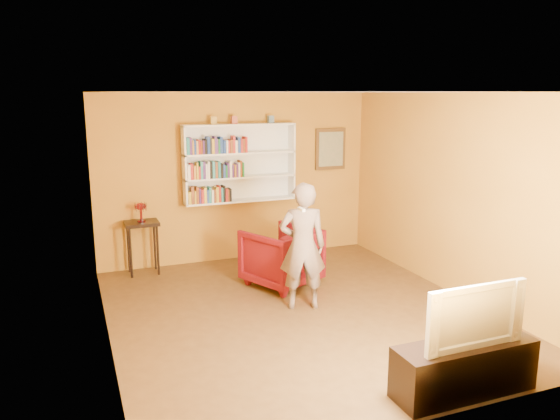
% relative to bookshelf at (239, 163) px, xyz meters
% --- Properties ---
extents(room_shell, '(5.30, 5.80, 2.88)m').
position_rel_bookshelf_xyz_m(room_shell, '(0.00, -2.41, -0.58)').
color(room_shell, '#493117').
rests_on(room_shell, ground).
extents(bookshelf, '(1.80, 0.29, 1.23)m').
position_rel_bookshelf_xyz_m(bookshelf, '(0.00, 0.00, 0.00)').
color(bookshelf, white).
rests_on(bookshelf, room_shell).
extents(books_row_lower, '(0.68, 0.19, 0.27)m').
position_rel_bookshelf_xyz_m(books_row_lower, '(-0.52, -0.11, -0.47)').
color(books_row_lower, gold).
rests_on(books_row_lower, bookshelf).
extents(books_row_middle, '(0.89, 0.19, 0.27)m').
position_rel_bookshelf_xyz_m(books_row_middle, '(-0.42, -0.11, -0.08)').
color(books_row_middle, white).
rests_on(books_row_middle, bookshelf).
extents(books_row_upper, '(0.95, 0.19, 0.27)m').
position_rel_bookshelf_xyz_m(books_row_upper, '(-0.38, -0.10, 0.29)').
color(books_row_upper, teal).
rests_on(books_row_upper, bookshelf).
extents(ornament_left, '(0.09, 0.09, 0.12)m').
position_rel_bookshelf_xyz_m(ornament_left, '(-0.41, -0.06, 0.68)').
color(ornament_left, '#AF8A32').
rests_on(ornament_left, bookshelf).
extents(ornament_centre, '(0.09, 0.09, 0.12)m').
position_rel_bookshelf_xyz_m(ornament_centre, '(-0.08, -0.06, 0.68)').
color(ornament_centre, '#AE4D3A').
rests_on(ornament_centre, bookshelf).
extents(ornament_right, '(0.09, 0.09, 0.12)m').
position_rel_bookshelf_xyz_m(ornament_right, '(0.53, -0.06, 0.68)').
color(ornament_right, slate).
rests_on(ornament_right, bookshelf).
extents(framed_painting, '(0.55, 0.05, 0.70)m').
position_rel_bookshelf_xyz_m(framed_painting, '(1.65, 0.05, 0.16)').
color(framed_painting, '#503516').
rests_on(framed_painting, room_shell).
extents(console_table, '(0.49, 0.38, 0.81)m').
position_rel_bookshelf_xyz_m(console_table, '(-1.58, -0.16, -0.92)').
color(console_table, black).
rests_on(console_table, ground).
extents(ruby_lustre, '(0.18, 0.17, 0.29)m').
position_rel_bookshelf_xyz_m(ruby_lustre, '(-1.58, -0.16, -0.58)').
color(ruby_lustre, maroon).
rests_on(ruby_lustre, console_table).
extents(armchair, '(1.19, 1.20, 0.83)m').
position_rel_bookshelf_xyz_m(armchair, '(0.19, -1.38, -1.18)').
color(armchair, '#4E050F').
rests_on(armchair, ground).
extents(person, '(0.68, 0.54, 1.62)m').
position_rel_bookshelf_xyz_m(person, '(0.12, -2.26, -0.78)').
color(person, '#6F5B51').
rests_on(person, ground).
extents(game_remote, '(0.04, 0.15, 0.04)m').
position_rel_bookshelf_xyz_m(game_remote, '(0.00, -2.49, -0.25)').
color(game_remote, white).
rests_on(game_remote, person).
extents(tv_cabinet, '(1.35, 0.41, 0.48)m').
position_rel_bookshelf_xyz_m(tv_cabinet, '(0.68, -4.66, -1.35)').
color(tv_cabinet, black).
rests_on(tv_cabinet, ground).
extents(television, '(1.02, 0.14, 0.59)m').
position_rel_bookshelf_xyz_m(television, '(0.68, -4.66, -0.82)').
color(television, black).
rests_on(television, tv_cabinet).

